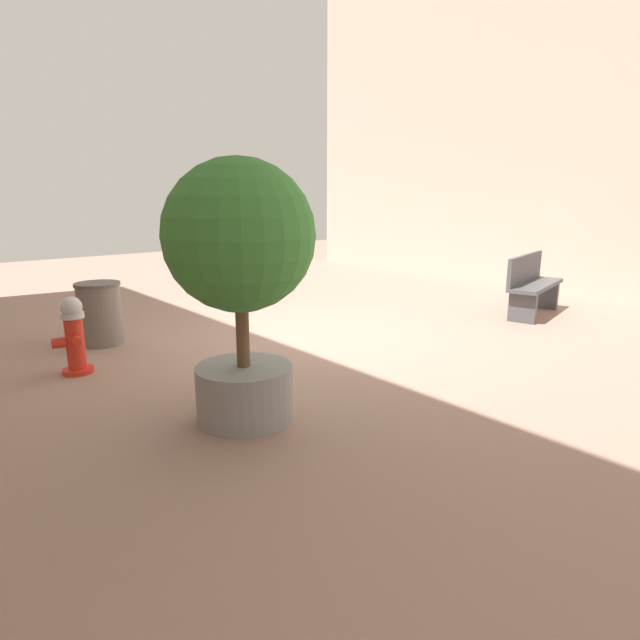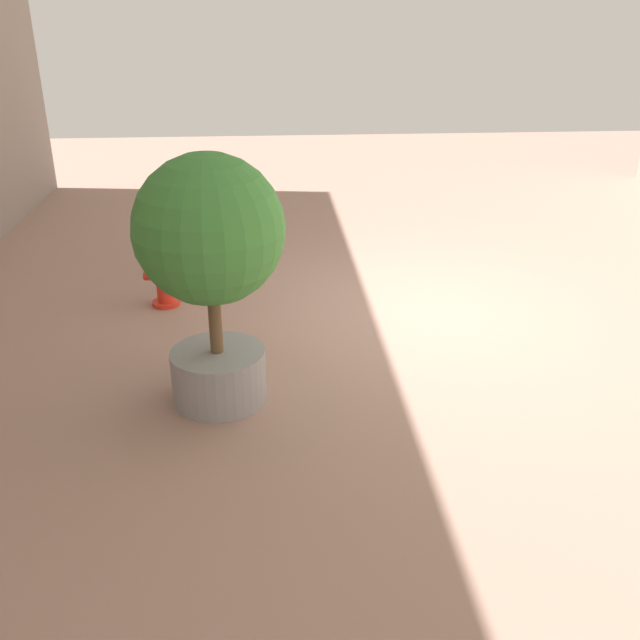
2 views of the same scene
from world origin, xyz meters
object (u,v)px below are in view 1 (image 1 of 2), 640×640
object	(u,v)px
bench_near	(532,284)
trash_bin	(100,313)
fire_hydrant	(74,335)
planter_tree	(240,260)

from	to	relation	value
bench_near	trash_bin	xyz separation A→B (m)	(5.79, -2.65, -0.09)
fire_hydrant	bench_near	distance (m)	6.60
bench_near	fire_hydrant	bearing A→B (deg)	-14.61
trash_bin	planter_tree	bearing A→B (deg)	92.77
fire_hydrant	planter_tree	world-z (taller)	planter_tree
fire_hydrant	bench_near	world-z (taller)	bench_near
fire_hydrant	bench_near	size ratio (longest dim) A/B	0.50
bench_near	planter_tree	world-z (taller)	planter_tree
bench_near	trash_bin	world-z (taller)	bench_near
fire_hydrant	planter_tree	bearing A→B (deg)	108.79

